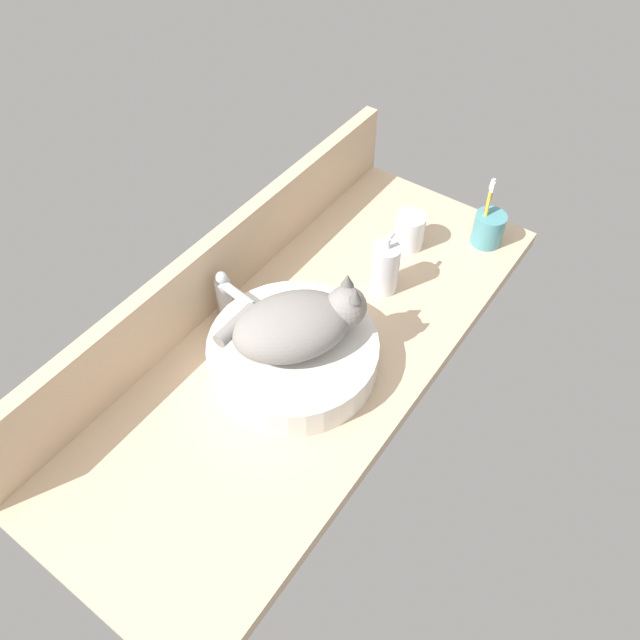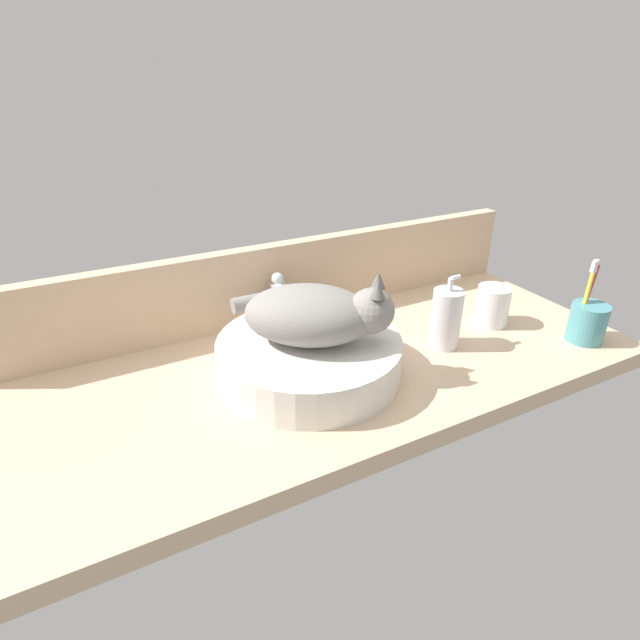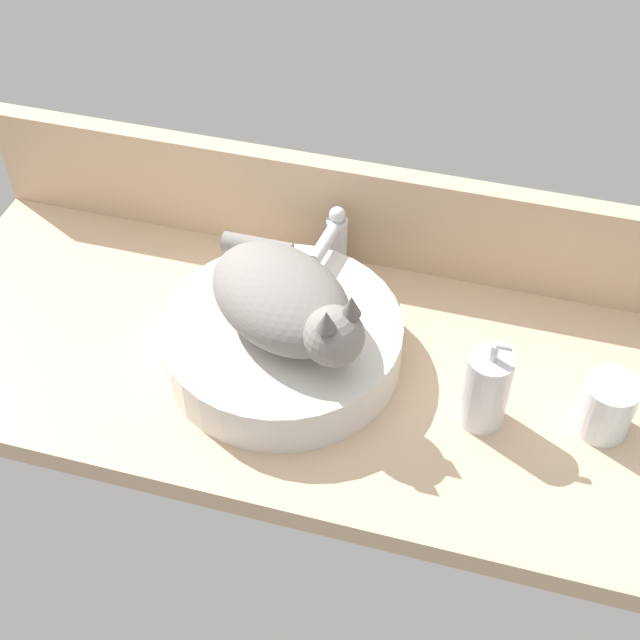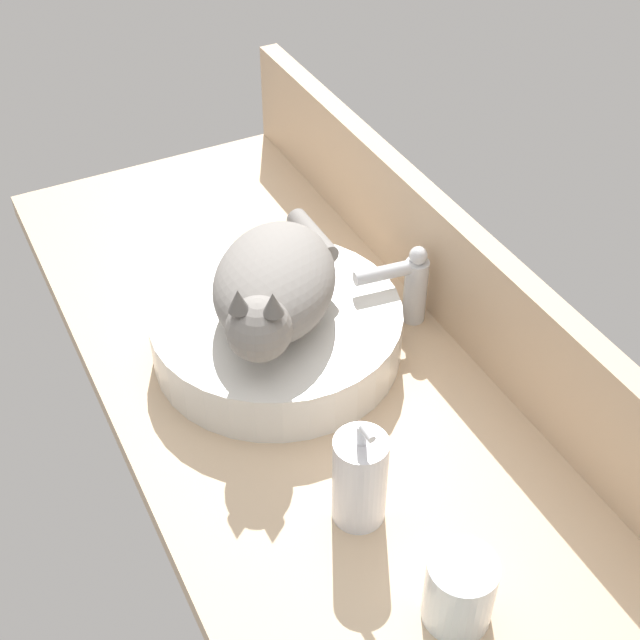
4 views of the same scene
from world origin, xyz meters
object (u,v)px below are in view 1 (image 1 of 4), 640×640
Objects in this scene: toothbrush_cup at (488,228)px; water_glass at (409,232)px; cat at (298,323)px; sink_basin at (293,354)px; faucet at (227,295)px; soap_dispenser at (385,268)px.

toothbrush_cup is 1.98× the size of water_glass.
sink_basin is at bearing 148.72° from cat.
faucet is at bearing 155.07° from water_glass.
faucet is 50.78cm from water_glass.
toothbrush_cup is (58.79, -37.35, -2.60)cm from faucet.
sink_basin is 2.22× the size of soap_dispenser.
faucet is (1.54, 21.55, -6.26)cm from cat.
faucet is (2.71, 20.84, 3.40)cm from sink_basin.
toothbrush_cup is (61.50, -16.51, 0.80)cm from sink_basin.
water_glass is (47.50, 0.19, -9.46)cm from cat.
soap_dispenser is 17.60cm from water_glass.
water_glass is at bearing 0.23° from cat.
soap_dispenser is (31.55, -3.63, 2.82)cm from sink_basin.
soap_dispenser reaches higher than sink_basin.
soap_dispenser is 1.76× the size of water_glass.
sink_basin is at bearing 173.44° from soap_dispenser.
cat reaches higher than faucet.
faucet is 1.44× the size of water_glass.
faucet reaches higher than water_glass.
faucet is 37.82cm from soap_dispenser.
toothbrush_cup is at bearing -51.25° from water_glass.
toothbrush_cup is at bearing -32.43° from faucet.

